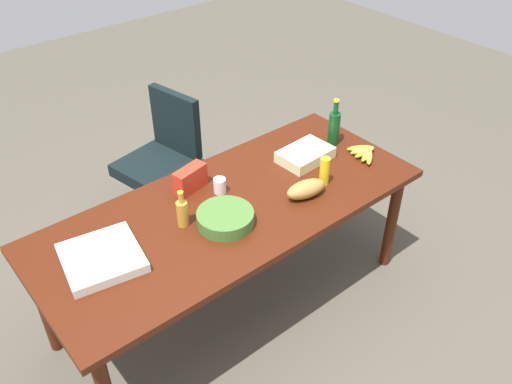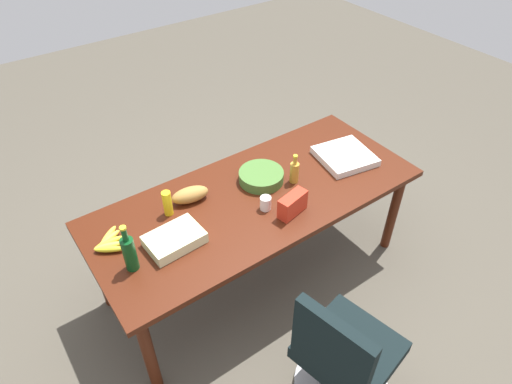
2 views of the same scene
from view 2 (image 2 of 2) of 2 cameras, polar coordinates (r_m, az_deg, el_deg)
The scene contains 13 objects.
ground_plane at distance 3.47m, azimuth 0.04°, elevation -10.03°, with size 10.00×10.00×0.00m, color #4F4A3E.
conference_table at distance 2.97m, azimuth 0.04°, elevation -1.55°, with size 2.19×0.93×0.77m.
office_chair at distance 2.68m, azimuth 10.88°, elevation -20.45°, with size 0.57×0.57×0.93m.
bread_loaf at distance 2.88m, azimuth -8.34°, elevation -0.35°, with size 0.24×0.11×0.10m, color #A87939.
paper_cup at distance 2.80m, azimuth 1.22°, elevation -1.42°, with size 0.07×0.07×0.09m, color white.
sheet_cake at distance 2.63m, azimuth -10.28°, elevation -5.91°, with size 0.32×0.22×0.07m, color beige.
dressing_bottle at distance 2.99m, azimuth 4.88°, elevation 2.59°, with size 0.06×0.06×0.21m.
chip_bag_red at distance 2.76m, azimuth 4.65°, elevation -1.58°, with size 0.20×0.08×0.14m, color red.
pizza_box at distance 3.28m, azimuth 11.18°, elevation 4.47°, with size 0.36×0.36×0.05m, color silver.
wine_bottle at distance 2.50m, azimuth -15.74°, elevation -7.40°, with size 0.09×0.09×0.31m.
salad_bowl at distance 3.01m, azimuth 0.66°, elevation 1.98°, with size 0.30×0.30×0.07m, color #426C2E.
mustard_bottle at distance 2.79m, azimuth -11.15°, elevation -1.40°, with size 0.06×0.06×0.17m, color yellow.
banana_bunch at distance 2.72m, azimuth -18.13°, elevation -6.09°, with size 0.19×0.23×0.04m.
Camera 2 is at (-1.28, -1.79, 2.68)m, focal length 31.59 mm.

